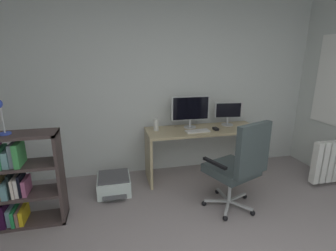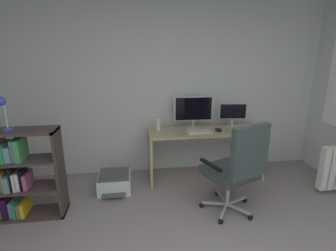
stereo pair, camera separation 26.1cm
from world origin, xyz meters
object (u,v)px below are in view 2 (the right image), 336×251
monitor_secondary (233,113)px  computer_mouse (218,130)px  bookshelf (21,175)px  monitor_main (193,110)px  desktop_speaker (158,125)px  office_chair (237,166)px  desk (205,142)px  printer (115,182)px  desk_lamp (2,107)px  keyboard (199,132)px

monitor_secondary → computer_mouse: monitor_secondary is taller
bookshelf → monitor_main: bearing=19.5°
desktop_speaker → office_chair: bearing=-53.1°
desk → office_chair: size_ratio=1.50×
monitor_main → bookshelf: 2.31m
desk → office_chair: (0.08, -0.96, 0.04)m
desktop_speaker → office_chair: 1.29m
desk → bookshelf: bookshelf is taller
printer → bookshelf: bearing=-155.5°
desk_lamp → desk: bearing=15.3°
office_chair → desk_lamp: bearing=172.7°
printer → desktop_speaker: bearing=22.6°
desk → monitor_secondary: size_ratio=4.05×
keyboard → desk_lamp: 2.34m
desk → keyboard: (-0.13, -0.12, 0.20)m
desktop_speaker → bookshelf: size_ratio=0.17×
keyboard → desk_lamp: desk_lamp is taller
office_chair → printer: (-1.40, 0.75, -0.49)m
desk → desktop_speaker: desktop_speaker is taller
bookshelf → desk_lamp: 0.77m
desktop_speaker → monitor_main: bearing=5.2°
printer → monitor_main: bearing=15.1°
keyboard → printer: 1.35m
desk → bookshelf: (-2.29, -0.65, -0.05)m
bookshelf → computer_mouse: bearing=12.6°
desktop_speaker → office_chair: (0.77, -1.02, -0.23)m
monitor_secondary → printer: bearing=-169.9°
keyboard → desk_lamp: bearing=-170.5°
keyboard → desktop_speaker: bearing=158.1°
computer_mouse → bookshelf: bearing=-170.5°
computer_mouse → printer: 1.61m
monitor_secondary → desk_lamp: 2.91m
monitor_main → computer_mouse: size_ratio=5.69×
computer_mouse → bookshelf: bookshelf is taller
monitor_secondary → keyboard: 0.64m
keyboard → bookshelf: 2.24m
monitor_secondary → desk: bearing=-166.0°
office_chair → printer: bearing=151.6°
monitor_secondary → keyboard: bearing=-157.6°
computer_mouse → keyboard: bearing=-177.9°
desk → monitor_main: monitor_main is taller
desktop_speaker → printer: desktop_speaker is taller
bookshelf → desk_lamp: size_ratio=2.88×
computer_mouse → monitor_main: bearing=144.1°
monitor_main → desktop_speaker: bearing=-174.8°
desktop_speaker → printer: (-0.63, -0.26, -0.71)m
desk → monitor_main: bearing=147.0°
monitor_main → printer: monitor_main is taller
keyboard → computer_mouse: computer_mouse is taller
keyboard → bookshelf: size_ratio=0.33×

